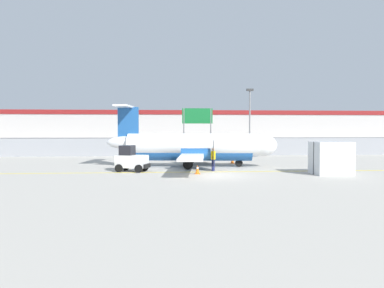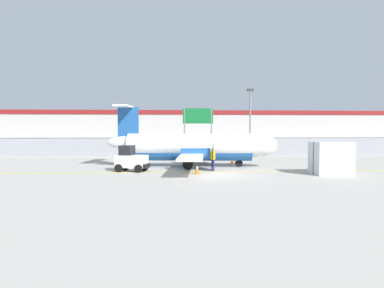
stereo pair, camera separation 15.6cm
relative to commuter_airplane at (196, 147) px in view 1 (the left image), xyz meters
name	(u,v)px [view 1 (the left image)]	position (x,y,z in m)	size (l,w,h in m)	color
ground_plane	(212,172)	(0.81, -3.79, -1.60)	(140.00, 140.00, 0.01)	#ADA89E
perimeter_fence	(194,146)	(0.81, 12.21, -0.49)	(98.00, 0.10, 2.10)	gray
parking_lot_strip	(187,150)	(0.81, 23.71, -1.54)	(98.00, 17.00, 0.12)	#38383A
background_building	(181,128)	(0.81, 42.20, 1.66)	(91.00, 8.10, 6.50)	#BCB7B2
commuter_airplane	(196,147)	(0.00, 0.00, 0.00)	(13.89, 16.08, 4.92)	white
baggage_tug	(131,160)	(-4.95, -3.09, -0.75)	(2.55, 1.94, 1.88)	silver
ground_crew_worker	(213,158)	(0.99, -3.20, -0.65)	(0.45, 0.53, 1.70)	#191E4C
cargo_container	(331,158)	(8.66, -5.78, -0.50)	(2.44, 2.01, 2.20)	silver
traffic_cone_near_left	(120,161)	(-6.37, 2.50, -1.29)	(0.36, 0.36, 0.64)	orange
traffic_cone_near_right	(128,164)	(-5.40, -0.45, -1.29)	(0.36, 0.36, 0.64)	orange
traffic_cone_far_left	(232,160)	(3.50, 2.62, -1.29)	(0.36, 0.36, 0.64)	orange
traffic_cone_far_right	(197,169)	(-0.33, -5.00, -1.29)	(0.36, 0.36, 0.64)	orange
parked_car_0	(95,145)	(-11.56, 19.61, -0.71)	(4.39, 2.44, 1.58)	slate
parked_car_1	(159,143)	(-3.35, 28.15, -0.71)	(4.25, 2.10, 1.58)	black
parked_car_2	(214,145)	(4.39, 21.25, -0.71)	(4.37, 2.37, 1.58)	navy
parked_car_3	(277,144)	(13.84, 23.23, -0.71)	(4.32, 2.26, 1.58)	black
apron_light_pole	(250,117)	(6.42, 8.55, 2.70)	(0.70, 0.30, 7.27)	slate
highway_sign	(197,120)	(1.39, 13.95, 2.54)	(3.60, 0.14, 5.50)	slate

